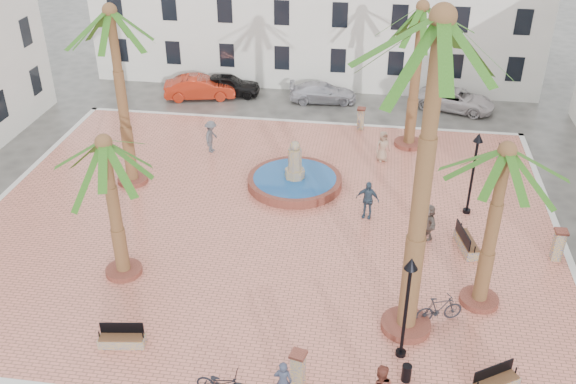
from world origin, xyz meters
The scene contains 33 objects.
ground centered at (0.00, 0.00, 0.00)m, with size 120.00×120.00×0.00m, color #56544F.
plaza centered at (0.00, 0.00, 0.07)m, with size 26.00×22.00×0.15m, color #DC7963.
kerb_n centered at (0.00, 11.00, 0.08)m, with size 26.30×0.30×0.16m, color silver.
kerb_e centered at (13.00, 0.00, 0.08)m, with size 0.30×22.30×0.16m, color silver.
kerb_w centered at (-13.00, 0.00, 0.08)m, with size 0.30×22.30×0.16m, color silver.
building_north centered at (0.00, 19.99, 4.77)m, with size 30.40×7.40×9.50m.
fountain centered at (0.86, 3.18, 0.48)m, with size 4.68×4.68×2.42m.
palm_nw centered at (-7.23, 2.35, 7.84)m, with size 4.89×4.89×8.90m.
palm_sw centered at (-4.93, -4.89, 5.20)m, with size 4.72×4.72×6.12m.
palm_s centered at (6.23, -6.49, 10.19)m, with size 5.78×5.78×11.53m.
palm_e centered at (8.97, -4.63, 5.75)m, with size 4.75×4.75×6.70m.
palm_ne centered at (6.53, 8.62, 6.97)m, with size 5.17×5.17×8.04m.
bench_s centered at (-3.47, -8.82, 0.39)m, with size 1.65×0.70×0.84m.
bench_se centered at (9.02, -8.96, 0.39)m, with size 1.62×1.28×0.85m.
bench_e centered at (8.80, -1.15, 0.43)m, with size 0.98×1.93×0.98m.
bench_ne centered at (11.51, 7.09, 0.39)m, with size 0.67×1.68×0.86m.
lamppost_s centered at (6.05, -7.87, 2.89)m, with size 0.44×0.44×4.04m.
lamppost_e centered at (9.10, 1.84, 2.88)m, with size 0.44×0.44×4.03m.
bollard_se centered at (2.78, -9.71, 0.85)m, with size 0.59×0.59×1.36m.
bollard_n centered at (3.75, 10.40, 0.84)m, with size 0.51×0.51×1.33m.
bollard_e centered at (12.40, -1.36, 0.88)m, with size 0.50×0.50×1.41m.
litter_bin centered at (6.22, -9.00, 0.46)m, with size 0.32×0.32×0.62m, color black.
cyclist_a centered at (2.40, -10.40, 0.94)m, with size 0.58×0.38×1.58m, color #303549.
bicycle_a centered at (0.45, -10.40, 0.59)m, with size 0.59×1.69×0.89m, color black.
bicycle_b centered at (7.39, -5.93, 0.69)m, with size 0.50×1.79×1.07m, color black.
pedestrian_fountain_a centered at (5.09, 6.55, 0.98)m, with size 0.81×0.53×1.67m, color #9C7A62.
pedestrian_fountain_b centered at (4.52, 0.77, 1.06)m, with size 1.07×0.45×1.83m, color #2F4153.
pedestrian_north centered at (-4.14, 6.25, 1.05)m, with size 1.16×0.67×1.79m, color #4C4C52.
pedestrian_east centered at (7.19, -0.53, 0.97)m, with size 1.51×0.48×1.63m, color slate.
car_black centered at (-5.26, 14.89, 0.72)m, with size 1.70×4.23×1.44m, color black.
car_red centered at (-6.94, 14.08, 0.76)m, with size 1.60×4.60×1.52m, color #A22411.
car_silver centered at (1.09, 14.69, 0.63)m, with size 1.75×4.31×1.25m, color #BAB9C2.
car_white centered at (9.51, 14.60, 0.67)m, with size 2.21×4.79×1.33m, color beige.
Camera 1 is at (4.64, -24.34, 15.90)m, focal length 40.00 mm.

